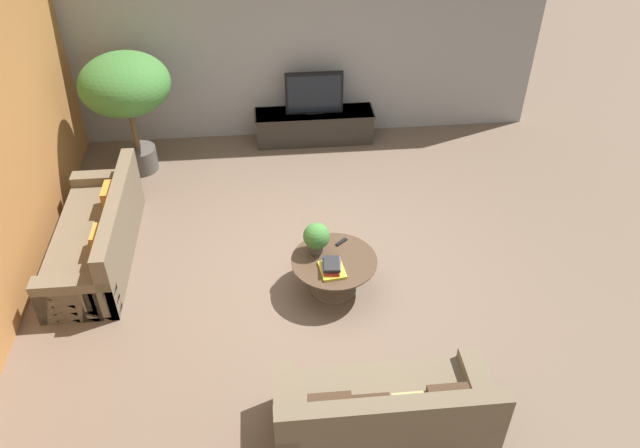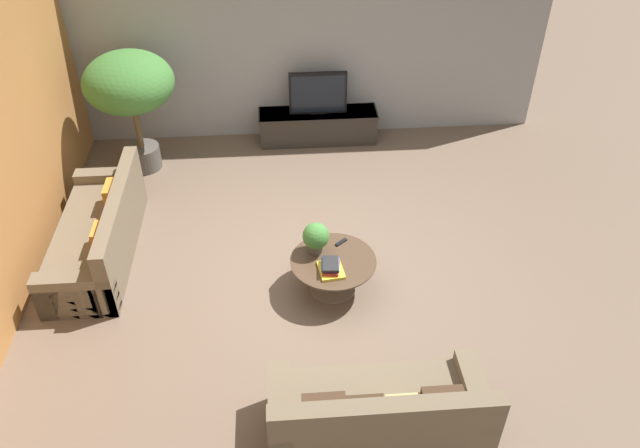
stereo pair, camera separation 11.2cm
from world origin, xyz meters
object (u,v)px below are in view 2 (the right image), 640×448
media_console (318,126)px  couch_by_wall (99,235)px  television (318,93)px  couch_near_entry (379,415)px  coffee_table (333,269)px  potted_plant_tabletop (316,237)px  potted_palm_tall (130,87)px

media_console → couch_by_wall: 3.76m
television → couch_near_entry: 5.28m
couch_by_wall → couch_near_entry: same height
media_console → coffee_table: (-0.08, -3.33, 0.04)m
coffee_table → couch_near_entry: bearing=-83.4°
television → couch_by_wall: bearing=-138.3°
media_console → television: size_ratio=2.10×
television → coffee_table: television is taller
media_console → potted_plant_tabletop: bearing=-94.6°
media_console → potted_palm_tall: potted_palm_tall is taller
potted_plant_tabletop → coffee_table: bearing=-42.0°
television → potted_palm_tall: (-2.58, -0.58, 0.47)m
television → couch_by_wall: 3.80m
couch_by_wall → potted_plant_tabletop: size_ratio=5.90×
media_console → potted_palm_tall: size_ratio=1.04×
television → coffee_table: 3.36m
couch_near_entry → potted_palm_tall: size_ratio=1.10×
couch_near_entry → potted_palm_tall: bearing=-59.8°
couch_near_entry → coffee_table: bearing=-83.4°
media_console → potted_plant_tabletop: potted_plant_tabletop is taller
couch_by_wall → potted_palm_tall: size_ratio=1.26×
couch_by_wall → potted_palm_tall: potted_palm_tall is taller
television → potted_plant_tabletop: (-0.26, -3.16, -0.16)m
media_console → potted_plant_tabletop: 3.20m
television → potted_plant_tabletop: television is taller
television → potted_palm_tall: 2.68m
media_console → couch_near_entry: couch_near_entry is taller
couch_near_entry → television: bearing=-88.4°
media_console → couch_near_entry: bearing=-88.4°
television → potted_plant_tabletop: size_ratio=2.31×
potted_palm_tall → coffee_table: bearing=-47.7°
potted_palm_tall → couch_near_entry: bearing=-59.8°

